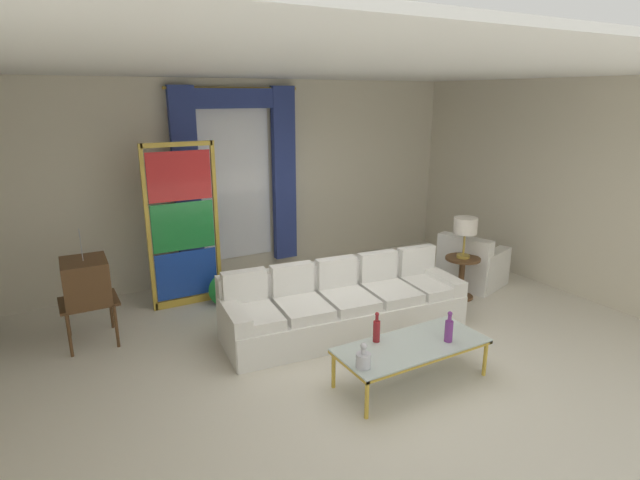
{
  "coord_description": "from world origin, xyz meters",
  "views": [
    {
      "loc": [
        -2.91,
        -4.3,
        2.77
      ],
      "look_at": [
        0.03,
        0.9,
        1.05
      ],
      "focal_mm": 28.38,
      "sensor_mm": 36.0,
      "label": 1
    }
  ],
  "objects_px": {
    "armchair_white": "(471,267)",
    "bottle_blue_decanter": "(377,330)",
    "bottle_crystal_tall": "(449,329)",
    "peacock_figurine": "(227,291)",
    "couch_white_long": "(342,305)",
    "stained_glass_divider": "(184,229)",
    "bottle_amber_squat": "(363,359)",
    "vintage_tv": "(86,283)",
    "table_lamp_brass": "(465,227)",
    "round_side_table": "(462,274)",
    "coffee_table": "(412,347)"
  },
  "relations": [
    {
      "from": "bottle_crystal_tall",
      "to": "stained_glass_divider",
      "type": "bearing_deg",
      "value": 118.86
    },
    {
      "from": "stained_glass_divider",
      "to": "round_side_table",
      "type": "bearing_deg",
      "value": -26.2
    },
    {
      "from": "couch_white_long",
      "to": "bottle_blue_decanter",
      "type": "bearing_deg",
      "value": -105.13
    },
    {
      "from": "armchair_white",
      "to": "stained_glass_divider",
      "type": "relative_size",
      "value": 0.47
    },
    {
      "from": "bottle_amber_squat",
      "to": "round_side_table",
      "type": "height_order",
      "value": "bottle_amber_squat"
    },
    {
      "from": "vintage_tv",
      "to": "table_lamp_brass",
      "type": "relative_size",
      "value": 2.36
    },
    {
      "from": "stained_glass_divider",
      "to": "table_lamp_brass",
      "type": "height_order",
      "value": "stained_glass_divider"
    },
    {
      "from": "bottle_blue_decanter",
      "to": "bottle_amber_squat",
      "type": "relative_size",
      "value": 1.31
    },
    {
      "from": "bottle_amber_squat",
      "to": "round_side_table",
      "type": "bearing_deg",
      "value": 29.08
    },
    {
      "from": "armchair_white",
      "to": "round_side_table",
      "type": "distance_m",
      "value": 0.58
    },
    {
      "from": "bottle_blue_decanter",
      "to": "round_side_table",
      "type": "relative_size",
      "value": 0.53
    },
    {
      "from": "armchair_white",
      "to": "bottle_blue_decanter",
      "type": "bearing_deg",
      "value": -152.65
    },
    {
      "from": "couch_white_long",
      "to": "peacock_figurine",
      "type": "distance_m",
      "value": 1.67
    },
    {
      "from": "table_lamp_brass",
      "to": "round_side_table",
      "type": "bearing_deg",
      "value": 180.0
    },
    {
      "from": "armchair_white",
      "to": "coffee_table",
      "type": "bearing_deg",
      "value": -146.49
    },
    {
      "from": "vintage_tv",
      "to": "stained_glass_divider",
      "type": "bearing_deg",
      "value": 23.12
    },
    {
      "from": "armchair_white",
      "to": "table_lamp_brass",
      "type": "relative_size",
      "value": 1.8
    },
    {
      "from": "bottle_blue_decanter",
      "to": "round_side_table",
      "type": "height_order",
      "value": "bottle_blue_decanter"
    },
    {
      "from": "bottle_crystal_tall",
      "to": "table_lamp_brass",
      "type": "relative_size",
      "value": 0.56
    },
    {
      "from": "round_side_table",
      "to": "bottle_crystal_tall",
      "type": "bearing_deg",
      "value": -138.1
    },
    {
      "from": "couch_white_long",
      "to": "bottle_amber_squat",
      "type": "relative_size",
      "value": 12.42
    },
    {
      "from": "coffee_table",
      "to": "vintage_tv",
      "type": "distance_m",
      "value": 3.67
    },
    {
      "from": "bottle_crystal_tall",
      "to": "peacock_figurine",
      "type": "xyz_separation_m",
      "value": [
        -1.32,
        2.82,
        -0.32
      ]
    },
    {
      "from": "coffee_table",
      "to": "bottle_crystal_tall",
      "type": "xyz_separation_m",
      "value": [
        0.35,
        -0.13,
        0.16
      ]
    },
    {
      "from": "bottle_blue_decanter",
      "to": "peacock_figurine",
      "type": "relative_size",
      "value": 0.52
    },
    {
      "from": "vintage_tv",
      "to": "bottle_crystal_tall",
      "type": "bearing_deg",
      "value": -40.95
    },
    {
      "from": "armchair_white",
      "to": "stained_glass_divider",
      "type": "bearing_deg",
      "value": 160.51
    },
    {
      "from": "vintage_tv",
      "to": "armchair_white",
      "type": "bearing_deg",
      "value": -9.16
    },
    {
      "from": "armchair_white",
      "to": "round_side_table",
      "type": "relative_size",
      "value": 1.72
    },
    {
      "from": "peacock_figurine",
      "to": "round_side_table",
      "type": "bearing_deg",
      "value": -24.0
    },
    {
      "from": "vintage_tv",
      "to": "peacock_figurine",
      "type": "bearing_deg",
      "value": 6.49
    },
    {
      "from": "couch_white_long",
      "to": "table_lamp_brass",
      "type": "height_order",
      "value": "table_lamp_brass"
    },
    {
      "from": "bottle_crystal_tall",
      "to": "armchair_white",
      "type": "height_order",
      "value": "armchair_white"
    },
    {
      "from": "bottle_amber_squat",
      "to": "round_side_table",
      "type": "relative_size",
      "value": 0.4
    },
    {
      "from": "bottle_blue_decanter",
      "to": "table_lamp_brass",
      "type": "bearing_deg",
      "value": 26.53
    },
    {
      "from": "couch_white_long",
      "to": "coffee_table",
      "type": "xyz_separation_m",
      "value": [
        -0.03,
        -1.35,
        0.07
      ]
    },
    {
      "from": "couch_white_long",
      "to": "stained_glass_divider",
      "type": "relative_size",
      "value": 1.36
    },
    {
      "from": "peacock_figurine",
      "to": "table_lamp_brass",
      "type": "height_order",
      "value": "table_lamp_brass"
    },
    {
      "from": "bottle_blue_decanter",
      "to": "table_lamp_brass",
      "type": "distance_m",
      "value": 2.6
    },
    {
      "from": "bottle_amber_squat",
      "to": "vintage_tv",
      "type": "xyz_separation_m",
      "value": [
        -2.0,
        2.62,
        0.24
      ]
    },
    {
      "from": "bottle_blue_decanter",
      "to": "bottle_crystal_tall",
      "type": "relative_size",
      "value": 0.98
    },
    {
      "from": "couch_white_long",
      "to": "bottle_amber_squat",
      "type": "xyz_separation_m",
      "value": [
        -0.7,
        -1.48,
        0.19
      ]
    },
    {
      "from": "stained_glass_divider",
      "to": "peacock_figurine",
      "type": "xyz_separation_m",
      "value": [
        0.43,
        -0.35,
        -0.84
      ]
    },
    {
      "from": "armchair_white",
      "to": "stained_glass_divider",
      "type": "distance_m",
      "value": 4.21
    },
    {
      "from": "round_side_table",
      "to": "couch_white_long",
      "type": "bearing_deg",
      "value": -179.65
    },
    {
      "from": "table_lamp_brass",
      "to": "bottle_crystal_tall",
      "type": "bearing_deg",
      "value": -138.1
    },
    {
      "from": "stained_glass_divider",
      "to": "bottle_blue_decanter",
      "type": "bearing_deg",
      "value": -68.31
    },
    {
      "from": "vintage_tv",
      "to": "round_side_table",
      "type": "height_order",
      "value": "vintage_tv"
    },
    {
      "from": "couch_white_long",
      "to": "stained_glass_divider",
      "type": "distance_m",
      "value": 2.33
    },
    {
      "from": "bottle_blue_decanter",
      "to": "coffee_table",
      "type": "bearing_deg",
      "value": -39.1
    }
  ]
}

